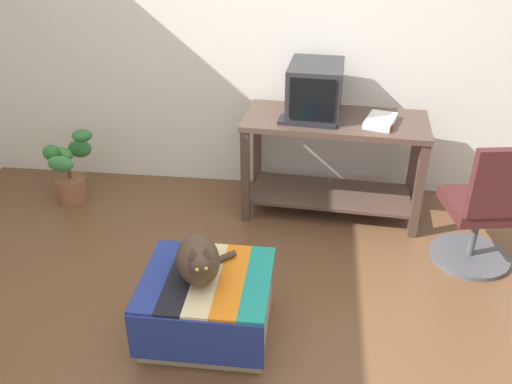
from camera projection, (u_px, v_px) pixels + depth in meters
name	position (u px, v px, depth m)	size (l,w,h in m)	color
ground_plane	(230.00, 362.00, 2.89)	(14.00, 14.00, 0.00)	brown
back_wall	(270.00, 22.00, 4.02)	(8.00, 0.10, 2.60)	silver
desk	(333.00, 150.00, 3.97)	(1.32, 0.65, 0.75)	#4C382D
tv_monitor	(315.00, 90.00, 3.84)	(0.40, 0.50, 0.36)	#28282B
keyboard	(308.00, 122.00, 3.77)	(0.40, 0.15, 0.02)	black
book	(380.00, 121.00, 3.76)	(0.18, 0.29, 0.04)	white
ottoman_with_blanket	(207.00, 304.00, 3.01)	(0.69, 0.64, 0.37)	tan
cat	(199.00, 260.00, 2.85)	(0.33, 0.42, 0.29)	#473323
potted_plant	(70.00, 169.00, 4.25)	(0.40, 0.34, 0.59)	brown
office_chair	(484.00, 213.00, 3.45)	(0.52, 0.52, 0.89)	#4C4C51
stapler	(384.00, 126.00, 3.68)	(0.04, 0.11, 0.04)	#A31E1E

